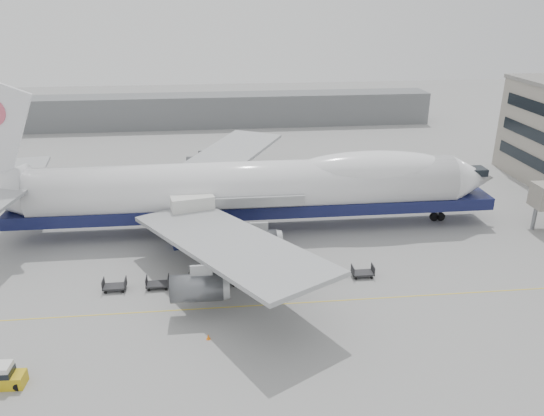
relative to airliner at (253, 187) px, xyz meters
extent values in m
plane|color=gray|center=(-0.64, -12.00, -5.62)|extent=(260.00, 260.00, 0.00)
cube|color=gold|center=(-0.64, -18.00, -5.62)|extent=(60.00, 0.15, 0.01)
cylinder|color=slate|center=(35.36, -4.00, -4.12)|extent=(0.50, 0.50, 3.00)
cube|color=slate|center=(-10.64, 58.00, -2.12)|extent=(110.00, 8.00, 7.00)
cylinder|color=white|center=(-0.64, 0.00, 0.08)|extent=(52.00, 6.40, 6.40)
cube|color=#11153F|center=(0.36, 0.00, -2.48)|extent=(60.00, 5.76, 1.50)
cone|color=white|center=(28.36, 0.00, 0.08)|extent=(6.00, 6.40, 6.40)
ellipsoid|color=white|center=(14.96, 0.00, 1.84)|extent=(20.67, 5.78, 4.56)
cube|color=#9EA0A3|center=(-3.64, -14.28, -0.52)|extent=(20.35, 26.74, 2.26)
cube|color=#9EA0A3|center=(-3.64, 14.28, -0.52)|extent=(20.35, 26.74, 2.26)
cylinder|color=#595B60|center=(-6.64, 19.00, -2.72)|extent=(4.80, 2.60, 2.60)
cylinder|color=#595B60|center=(-0.64, 10.00, -2.72)|extent=(4.80, 2.60, 2.60)
cylinder|color=#595B60|center=(-0.64, -10.00, -2.72)|extent=(4.80, 2.60, 2.60)
cylinder|color=#595B60|center=(-6.64, -19.00, -2.72)|extent=(4.80, 2.60, 2.60)
cylinder|color=slate|center=(24.36, 0.00, -4.37)|extent=(0.36, 0.36, 2.50)
cylinder|color=black|center=(24.36, 0.00, -5.07)|extent=(1.10, 0.45, 1.10)
cylinder|color=slate|center=(-3.64, -3.00, -4.37)|extent=(0.36, 0.36, 2.50)
cylinder|color=black|center=(-3.64, -3.00, -5.07)|extent=(1.10, 0.45, 1.10)
cylinder|color=slate|center=(-3.64, 3.00, -4.37)|extent=(0.36, 0.36, 2.50)
cylinder|color=black|center=(-3.64, 3.00, -5.07)|extent=(1.10, 0.45, 1.10)
cube|color=#19214C|center=(-7.39, -3.50, -5.04)|extent=(5.72, 3.55, 1.17)
cube|color=silver|center=(-7.39, -3.50, -0.62)|extent=(5.34, 3.68, 2.34)
cube|color=#19214C|center=(-7.39, -4.67, -2.82)|extent=(3.74, 0.87, 4.19)
cube|color=#19214C|center=(-7.39, -2.33, -2.82)|extent=(3.74, 0.87, 4.19)
cube|color=slate|center=(-7.39, -1.80, -0.62)|extent=(2.75, 1.76, 0.15)
cylinder|color=black|center=(-9.30, -4.56, -5.15)|extent=(0.96, 0.37, 0.96)
cylinder|color=black|center=(-9.30, -2.44, -5.15)|extent=(0.96, 0.37, 0.96)
cylinder|color=black|center=(-5.48, -4.56, -5.15)|extent=(0.96, 0.37, 0.96)
cylinder|color=black|center=(-5.48, -2.44, -5.15)|extent=(0.96, 0.37, 0.96)
cube|color=gold|center=(-20.95, -27.12, -5.10)|extent=(2.72, 1.55, 1.04)
cube|color=silver|center=(-21.23, -27.11, -4.15)|extent=(1.58, 1.40, 0.95)
cube|color=black|center=(-21.23, -27.11, -4.34)|extent=(1.68, 1.50, 0.47)
cylinder|color=black|center=(-20.00, -27.74, -5.29)|extent=(0.66, 0.28, 0.66)
cylinder|color=black|center=(-20.00, -26.51, -5.29)|extent=(0.66, 0.28, 0.66)
cone|color=orange|center=(-5.71, -22.88, -5.37)|extent=(0.33, 0.33, 0.51)
cube|color=orange|center=(-5.71, -22.88, -5.61)|extent=(0.35, 0.35, 0.03)
cube|color=#2D2D30|center=(-15.10, -13.63, -5.17)|extent=(2.30, 1.35, 0.18)
cube|color=#2D2D30|center=(-16.20, -13.63, -4.77)|extent=(0.08, 1.35, 0.90)
cube|color=#2D2D30|center=(-14.00, -13.63, -4.77)|extent=(0.08, 1.35, 0.90)
cylinder|color=black|center=(-15.95, -14.18, -5.47)|extent=(0.30, 0.12, 0.30)
cylinder|color=black|center=(-15.95, -13.08, -5.47)|extent=(0.30, 0.12, 0.30)
cylinder|color=black|center=(-14.25, -14.18, -5.47)|extent=(0.30, 0.12, 0.30)
cylinder|color=black|center=(-14.25, -13.08, -5.47)|extent=(0.30, 0.12, 0.30)
cube|color=#2D2D30|center=(-10.83, -13.63, -5.17)|extent=(2.30, 1.35, 0.18)
cube|color=#2D2D30|center=(-11.93, -13.63, -4.77)|extent=(0.08, 1.35, 0.90)
cube|color=#2D2D30|center=(-9.73, -13.63, -4.77)|extent=(0.08, 1.35, 0.90)
cylinder|color=black|center=(-11.68, -14.18, -5.47)|extent=(0.30, 0.12, 0.30)
cylinder|color=black|center=(-11.68, -13.08, -5.47)|extent=(0.30, 0.12, 0.30)
cylinder|color=black|center=(-9.98, -14.18, -5.47)|extent=(0.30, 0.12, 0.30)
cylinder|color=black|center=(-9.98, -13.08, -5.47)|extent=(0.30, 0.12, 0.30)
cube|color=#2D2D30|center=(-6.56, -13.63, -5.17)|extent=(2.30, 1.35, 0.18)
cube|color=#2D2D30|center=(-7.66, -13.63, -4.77)|extent=(0.08, 1.35, 0.90)
cube|color=#2D2D30|center=(-5.46, -13.63, -4.77)|extent=(0.08, 1.35, 0.90)
cylinder|color=black|center=(-7.41, -14.18, -5.47)|extent=(0.30, 0.12, 0.30)
cylinder|color=black|center=(-7.41, -13.08, -5.47)|extent=(0.30, 0.12, 0.30)
cylinder|color=black|center=(-5.71, -14.18, -5.47)|extent=(0.30, 0.12, 0.30)
cylinder|color=black|center=(-5.71, -13.08, -5.47)|extent=(0.30, 0.12, 0.30)
cube|color=#2D2D30|center=(-2.28, -13.63, -5.17)|extent=(2.30, 1.35, 0.18)
cube|color=#2D2D30|center=(-3.38, -13.63, -4.77)|extent=(0.08, 1.35, 0.90)
cube|color=#2D2D30|center=(-1.18, -13.63, -4.77)|extent=(0.08, 1.35, 0.90)
cylinder|color=black|center=(-3.13, -14.18, -5.47)|extent=(0.30, 0.12, 0.30)
cylinder|color=black|center=(-3.13, -13.08, -5.47)|extent=(0.30, 0.12, 0.30)
cylinder|color=black|center=(-1.43, -14.18, -5.47)|extent=(0.30, 0.12, 0.30)
cylinder|color=black|center=(-1.43, -13.08, -5.47)|extent=(0.30, 0.12, 0.30)
cube|color=#2D2D30|center=(1.99, -13.63, -5.17)|extent=(2.30, 1.35, 0.18)
cube|color=#2D2D30|center=(0.89, -13.63, -4.77)|extent=(0.08, 1.35, 0.90)
cube|color=#2D2D30|center=(3.09, -13.63, -4.77)|extent=(0.08, 1.35, 0.90)
cylinder|color=black|center=(1.14, -14.18, -5.47)|extent=(0.30, 0.12, 0.30)
cylinder|color=black|center=(1.14, -13.08, -5.47)|extent=(0.30, 0.12, 0.30)
cylinder|color=black|center=(2.84, -14.18, -5.47)|extent=(0.30, 0.12, 0.30)
cylinder|color=black|center=(2.84, -13.08, -5.47)|extent=(0.30, 0.12, 0.30)
cube|color=#2D2D30|center=(6.26, -13.63, -5.17)|extent=(2.30, 1.35, 0.18)
cube|color=#2D2D30|center=(5.16, -13.63, -4.77)|extent=(0.08, 1.35, 0.90)
cube|color=#2D2D30|center=(7.36, -13.63, -4.77)|extent=(0.08, 1.35, 0.90)
cylinder|color=black|center=(5.41, -14.18, -5.47)|extent=(0.30, 0.12, 0.30)
cylinder|color=black|center=(5.41, -13.08, -5.47)|extent=(0.30, 0.12, 0.30)
cylinder|color=black|center=(7.11, -14.18, -5.47)|extent=(0.30, 0.12, 0.30)
cylinder|color=black|center=(7.11, -13.08, -5.47)|extent=(0.30, 0.12, 0.30)
cube|color=#2D2D30|center=(10.53, -13.63, -5.17)|extent=(2.30, 1.35, 0.18)
cube|color=#2D2D30|center=(9.43, -13.63, -4.77)|extent=(0.08, 1.35, 0.90)
cube|color=#2D2D30|center=(11.63, -13.63, -4.77)|extent=(0.08, 1.35, 0.90)
cylinder|color=black|center=(9.68, -14.18, -5.47)|extent=(0.30, 0.12, 0.30)
cylinder|color=black|center=(9.68, -13.08, -5.47)|extent=(0.30, 0.12, 0.30)
cylinder|color=black|center=(11.38, -14.18, -5.47)|extent=(0.30, 0.12, 0.30)
cylinder|color=black|center=(11.38, -13.08, -5.47)|extent=(0.30, 0.12, 0.30)
camera|label=1|loc=(-4.39, -61.64, 22.25)|focal=35.00mm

